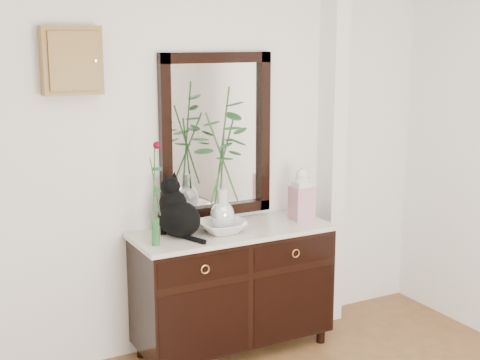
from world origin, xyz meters
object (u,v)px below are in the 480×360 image
lotus_bowl (222,227)px  sideboard (233,283)px  ginger_jar (302,193)px  cat (179,207)px

lotus_bowl → sideboard: bearing=18.5°
sideboard → lotus_bowl: (-0.09, -0.03, 0.41)m
sideboard → lotus_bowl: size_ratio=4.32×
sideboard → lotus_bowl: 0.42m
lotus_bowl → ginger_jar: 0.64m
cat → lotus_bowl: bearing=-31.7°
cat → ginger_jar: size_ratio=1.03×
ginger_jar → sideboard: bearing=179.5°
ginger_jar → lotus_bowl: bearing=-177.6°
lotus_bowl → ginger_jar: bearing=2.4°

